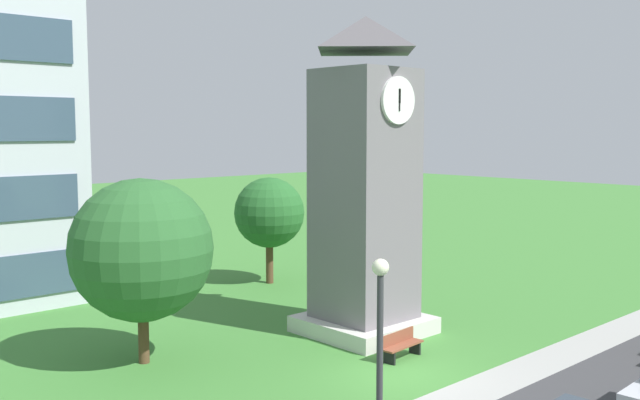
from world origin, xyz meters
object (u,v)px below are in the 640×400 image
object	(u,v)px
street_lamp	(380,343)
tree_by_building	(141,250)
clock_tower	(365,193)
park_bench	(401,345)
tree_streetside	(269,213)

from	to	relation	value
street_lamp	tree_by_building	distance (m)	10.70
clock_tower	park_bench	xyz separation A→B (m)	(-1.33, -2.95, -4.78)
tree_by_building	tree_streetside	bearing A→B (deg)	32.12
tree_by_building	tree_streetside	size ratio (longest dim) A/B	1.15
clock_tower	tree_by_building	distance (m)	8.32
street_lamp	tree_by_building	world-z (taller)	tree_by_building
tree_by_building	clock_tower	bearing A→B (deg)	-17.45
park_bench	tree_by_building	xyz separation A→B (m)	(-6.48, 5.41, 3.26)
park_bench	street_lamp	bearing A→B (deg)	-142.41
tree_streetside	street_lamp	bearing A→B (deg)	-122.38
clock_tower	tree_streetside	distance (m)	9.73
clock_tower	street_lamp	size ratio (longest dim) A/B	2.37
tree_streetside	clock_tower	bearing A→B (deg)	-107.25
park_bench	tree_streetside	xyz separation A→B (m)	(4.16, 12.09, 3.04)
tree_by_building	street_lamp	bearing A→B (deg)	-91.96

